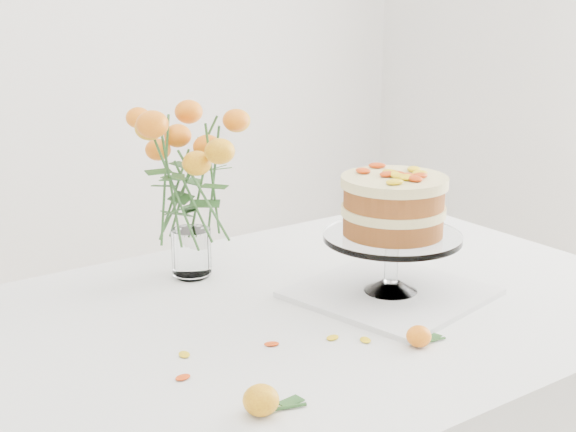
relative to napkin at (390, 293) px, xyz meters
name	(u,v)px	position (x,y,z in m)	size (l,w,h in m)	color
table	(294,350)	(-0.20, 0.05, -0.09)	(1.43, 0.93, 0.76)	tan
napkin	(390,293)	(0.00, 0.00, 0.00)	(0.33, 0.33, 0.01)	silver
cake_stand	(393,212)	(0.00, 0.00, 0.17)	(0.27, 0.27, 0.24)	white
rose_vase	(188,164)	(-0.27, 0.32, 0.24)	(0.33, 0.33, 0.41)	white
loose_rose_near	(261,400)	(-0.46, -0.23, 0.02)	(0.09, 0.05, 0.04)	yellow
loose_rose_far	(419,336)	(-0.12, -0.20, 0.01)	(0.08, 0.04, 0.04)	orange
stray_petal_a	(272,344)	(-0.32, -0.05, 0.00)	(0.03, 0.02, 0.00)	yellow
stray_petal_b	(333,338)	(-0.22, -0.09, 0.00)	(0.03, 0.02, 0.00)	yellow
stray_petal_c	(365,340)	(-0.18, -0.13, 0.00)	(0.03, 0.02, 0.00)	yellow
stray_petal_d	(184,355)	(-0.46, 0.00, 0.00)	(0.03, 0.02, 0.00)	yellow
stray_petal_e	(183,378)	(-0.50, -0.07, 0.00)	(0.03, 0.02, 0.00)	yellow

